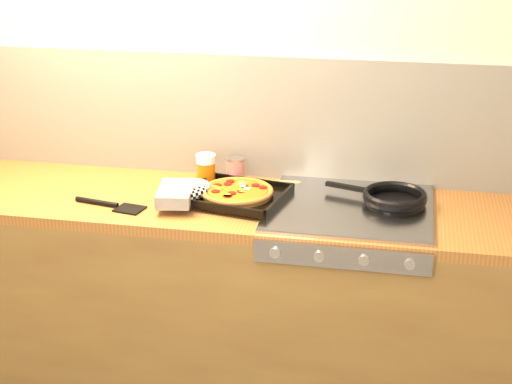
% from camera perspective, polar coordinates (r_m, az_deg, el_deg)
% --- Properties ---
extents(room_shell, '(3.20, 3.20, 3.20)m').
position_cam_1_polar(room_shell, '(3.16, -0.69, 5.49)').
color(room_shell, white).
rests_on(room_shell, ground).
extents(counter_run, '(3.20, 0.62, 0.90)m').
position_cam_1_polar(counter_run, '(3.17, -1.72, -8.22)').
color(counter_run, brown).
rests_on(counter_run, ground).
extents(stovetop, '(0.60, 0.56, 0.02)m').
position_cam_1_polar(stovetop, '(2.91, 6.86, -1.17)').
color(stovetop, '#9B9CA1').
rests_on(stovetop, counter_run).
extents(pizza_on_tray, '(0.49, 0.39, 0.06)m').
position_cam_1_polar(pizza_on_tray, '(2.94, -2.60, -0.03)').
color(pizza_on_tray, black).
rests_on(pizza_on_tray, stovetop).
extents(frying_pan, '(0.42, 0.30, 0.04)m').
position_cam_1_polar(frying_pan, '(2.94, 9.96, -0.42)').
color(frying_pan, black).
rests_on(frying_pan, stovetop).
extents(tomato_can, '(0.09, 0.09, 0.11)m').
position_cam_1_polar(tomato_can, '(3.13, -1.49, 1.57)').
color(tomato_can, maroon).
rests_on(tomato_can, counter_run).
extents(juice_glass, '(0.09, 0.09, 0.13)m').
position_cam_1_polar(juice_glass, '(3.11, -3.66, 1.62)').
color(juice_glass, '#C35B0B').
rests_on(juice_glass, counter_run).
extents(wooden_spoon, '(0.30, 0.04, 0.02)m').
position_cam_1_polar(wooden_spoon, '(3.13, 1.22, 0.75)').
color(wooden_spoon, '#B1714B').
rests_on(wooden_spoon, counter_run).
extents(black_spatula, '(0.29, 0.11, 0.02)m').
position_cam_1_polar(black_spatula, '(2.96, -10.55, -0.93)').
color(black_spatula, black).
rests_on(black_spatula, counter_run).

